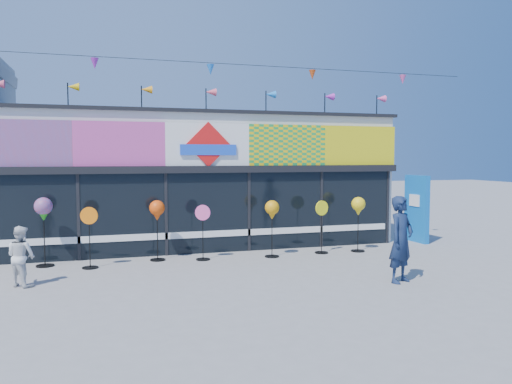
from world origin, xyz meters
name	(u,v)px	position (x,y,z in m)	size (l,w,h in m)	color
ground	(239,281)	(0.00, 0.00, 0.00)	(80.00, 80.00, 0.00)	gray
kite_shop	(193,178)	(0.00, 5.94, 2.05)	(16.00, 5.70, 5.31)	silver
blue_sign	(417,208)	(6.83, 3.33, 1.09)	(0.23, 1.09, 2.16)	blue
spinner_0	(43,211)	(-4.29, 2.87, 1.39)	(0.44, 0.44, 1.74)	black
spinner_1	(90,236)	(-3.20, 2.32, 0.81)	(0.42, 0.39, 1.52)	black
spinner_2	(157,212)	(-1.51, 2.79, 1.29)	(0.41, 0.41, 1.61)	black
spinner_3	(203,231)	(-0.34, 2.50, 0.78)	(0.39, 0.38, 1.48)	black
spinner_4	(272,212)	(1.55, 2.34, 1.25)	(0.40, 0.40, 1.57)	black
spinner_5	(322,225)	(3.09, 2.44, 0.80)	(0.42, 0.38, 1.51)	black
spinner_6	(358,208)	(4.20, 2.37, 1.27)	(0.40, 0.40, 1.59)	black
adult_man	(401,239)	(3.36, -1.12, 0.95)	(0.69, 0.45, 1.90)	#152444
child	(21,256)	(-4.55, 0.94, 0.65)	(0.63, 0.36, 1.29)	silver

